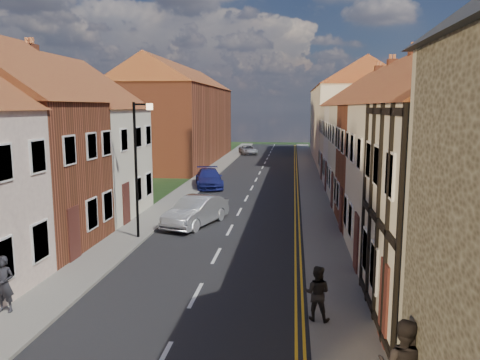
{
  "coord_description": "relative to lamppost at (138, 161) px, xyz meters",
  "views": [
    {
      "loc": [
        2.99,
        0.21,
        5.9
      ],
      "look_at": [
        0.15,
        25.06,
        2.0
      ],
      "focal_mm": 35.0,
      "sensor_mm": 36.0,
      "label": 1
    }
  ],
  "objects": [
    {
      "name": "cottage_l_pink",
      "position": [
        -5.49,
        3.85,
        0.83
      ],
      "size": [
        8.3,
        6.3,
        8.8
      ],
      "color": "beige",
      "rests_on": "ground"
    },
    {
      "name": "block_left_far",
      "position": [
        -5.49,
        30.0,
        1.76
      ],
      "size": [
        8.3,
        24.2,
        10.5
      ],
      "color": "brown",
      "rests_on": "ground"
    },
    {
      "name": "car_far",
      "position": [
        0.61,
        14.0,
        -2.86
      ],
      "size": [
        2.95,
        5.0,
        1.36
      ],
      "primitive_type": "imported",
      "rotation": [
        0.0,
        0.0,
        0.24
      ],
      "color": "navy",
      "rests_on": "ground"
    },
    {
      "name": "car_mid",
      "position": [
        2.0,
        2.77,
        -2.81
      ],
      "size": [
        2.86,
        4.68,
        1.46
      ],
      "primitive_type": "imported",
      "rotation": [
        0.0,
        0.0,
        -0.32
      ],
      "color": "#9E9FA5",
      "rests_on": "ground"
    },
    {
      "name": "pavement_left",
      "position": [
        -0.59,
        10.0,
        -3.48
      ],
      "size": [
        1.8,
        90.0,
        0.12
      ],
      "primitive_type": "cube",
      "color": "gray",
      "rests_on": "ground"
    },
    {
      "name": "cottage_r_white_near",
      "position": [
        13.11,
        -1.9,
        0.94
      ],
      "size": [
        8.3,
        6.0,
        9.0
      ],
      "color": "beige",
      "rests_on": "ground"
    },
    {
      "name": "car_distant",
      "position": [
        1.12,
        38.9,
        -2.97
      ],
      "size": [
        2.96,
        4.43,
        1.13
      ],
      "primitive_type": "imported",
      "rotation": [
        0.0,
        0.0,
        0.29
      ],
      "color": "#B7BABF",
      "rests_on": "ground"
    },
    {
      "name": "road",
      "position": [
        3.81,
        10.0,
        -3.53
      ],
      "size": [
        7.0,
        90.0,
        0.02
      ],
      "primitive_type": "cube",
      "color": "black",
      "rests_on": "ground"
    },
    {
      "name": "block_right_far",
      "position": [
        13.11,
        35.0,
        1.76
      ],
      "size": [
        8.3,
        24.2,
        10.5
      ],
      "color": "beige",
      "rests_on": "ground"
    },
    {
      "name": "pedestrian_left",
      "position": [
        -1.29,
        -8.01,
        -2.6
      ],
      "size": [
        0.6,
        0.4,
        1.63
      ],
      "primitive_type": "imported",
      "rotation": [
        0.0,
        0.0,
        0.03
      ],
      "color": "#232228",
      "rests_on": "pavement_left"
    },
    {
      "name": "cottage_r_white_far",
      "position": [
        13.11,
        14.3,
        0.94
      ],
      "size": [
        8.3,
        5.2,
        9.0
      ],
      "color": "white",
      "rests_on": "ground"
    },
    {
      "name": "pedestrian_right_b",
      "position": [
        7.51,
        -7.52,
        -2.65
      ],
      "size": [
        0.85,
        0.73,
        1.53
      ],
      "primitive_type": "imported",
      "rotation": [
        0.0,
        0.0,
        2.92
      ],
      "color": "black",
      "rests_on": "pavement_right"
    },
    {
      "name": "pavement_right",
      "position": [
        8.21,
        10.0,
        -3.48
      ],
      "size": [
        1.8,
        90.0,
        0.12
      ],
      "primitive_type": "cube",
      "color": "gray",
      "rests_on": "ground"
    },
    {
      "name": "cottage_r_pink",
      "position": [
        13.11,
        8.9,
        0.94
      ],
      "size": [
        8.3,
        6.0,
        9.0
      ],
      "color": "beige",
      "rests_on": "ground"
    },
    {
      "name": "cottage_r_cream_mid",
      "position": [
        13.11,
        3.5,
        0.94
      ],
      "size": [
        8.3,
        5.2,
        9.0
      ],
      "color": "brown",
      "rests_on": "ground"
    },
    {
      "name": "cottage_r_cream_far",
      "position": [
        13.11,
        19.7,
        0.94
      ],
      "size": [
        8.3,
        6.0,
        9.0
      ],
      "color": "beige",
      "rests_on": "ground"
    },
    {
      "name": "lamppost",
      "position": [
        0.0,
        0.0,
        0.0
      ],
      "size": [
        0.88,
        0.15,
        6.0
      ],
      "color": "black",
      "rests_on": "pavement_left"
    }
  ]
}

